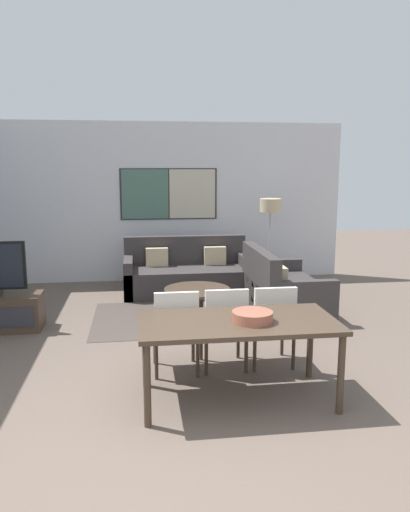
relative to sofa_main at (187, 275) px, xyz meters
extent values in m
plane|color=brown|center=(-0.45, -4.73, -0.28)|extent=(24.00, 24.00, 0.00)
cube|color=silver|center=(-0.45, 0.98, 1.12)|extent=(6.74, 0.06, 2.80)
cube|color=#2D2D33|center=(-0.22, 0.94, 1.27)|extent=(1.71, 0.01, 0.90)
cube|color=#4C7060|center=(-0.64, 0.94, 1.27)|extent=(0.82, 0.02, 0.86)
cube|color=beige|center=(0.20, 0.94, 1.27)|extent=(0.82, 0.02, 0.86)
cube|color=#473D38|center=(0.00, -1.41, -0.28)|extent=(2.81, 1.71, 0.01)
cube|color=#383333|center=(0.00, -0.09, -0.07)|extent=(2.03, 0.92, 0.42)
cube|color=#383333|center=(0.00, 0.29, 0.16)|extent=(2.03, 0.16, 0.89)
cube|color=#383333|center=(-0.94, -0.09, 0.02)|extent=(0.14, 0.92, 0.60)
cube|color=#383333|center=(0.94, -0.09, 0.02)|extent=(0.14, 0.92, 0.60)
cube|color=#C6B289|center=(-0.48, 0.11, 0.29)|extent=(0.36, 0.12, 0.30)
cube|color=#C6B289|center=(0.48, 0.11, 0.29)|extent=(0.36, 0.12, 0.30)
cube|color=#383333|center=(1.29, -1.25, -0.07)|extent=(0.92, 1.63, 0.42)
cube|color=#383333|center=(0.91, -1.25, 0.16)|extent=(0.16, 1.63, 0.89)
cube|color=#383333|center=(1.29, -1.99, 0.02)|extent=(0.92, 0.14, 0.60)
cube|color=#383333|center=(1.29, -0.51, 0.02)|extent=(0.92, 0.14, 0.60)
cube|color=#C6B289|center=(1.09, -1.62, 0.29)|extent=(0.12, 0.36, 0.30)
cylinder|color=#423326|center=(0.00, -1.41, -0.27)|extent=(0.40, 0.40, 0.03)
cylinder|color=#423326|center=(0.00, -1.41, -0.10)|extent=(0.16, 0.16, 0.36)
cylinder|color=#423326|center=(0.00, -1.41, 0.10)|extent=(0.90, 0.90, 0.04)
cube|color=#423326|center=(0.06, -3.89, 0.42)|extent=(1.71, 0.87, 0.04)
cylinder|color=#423326|center=(-0.74, -4.26, 0.06)|extent=(0.06, 0.06, 0.69)
cylinder|color=#423326|center=(0.85, -4.26, 0.06)|extent=(0.06, 0.06, 0.69)
cylinder|color=#423326|center=(-0.74, -3.51, 0.06)|extent=(0.06, 0.06, 0.69)
cylinder|color=#423326|center=(0.85, -3.51, 0.06)|extent=(0.06, 0.06, 0.69)
cube|color=beige|center=(-0.43, -3.18, 0.16)|extent=(0.46, 0.46, 0.06)
cube|color=beige|center=(-0.43, -3.38, 0.39)|extent=(0.42, 0.05, 0.39)
cylinder|color=#423326|center=(-0.63, -3.38, -0.07)|extent=(0.04, 0.04, 0.42)
cylinder|color=#423326|center=(-0.23, -3.38, -0.07)|extent=(0.04, 0.04, 0.42)
cylinder|color=#423326|center=(-0.63, -2.98, -0.07)|extent=(0.04, 0.04, 0.42)
cylinder|color=#423326|center=(-0.23, -2.98, -0.07)|extent=(0.04, 0.04, 0.42)
cube|color=beige|center=(0.06, -3.15, 0.16)|extent=(0.46, 0.46, 0.06)
cube|color=beige|center=(0.06, -3.35, 0.39)|extent=(0.42, 0.05, 0.39)
cylinder|color=#423326|center=(-0.14, -3.35, -0.07)|extent=(0.04, 0.04, 0.42)
cylinder|color=#423326|center=(0.26, -3.35, -0.07)|extent=(0.04, 0.04, 0.42)
cylinder|color=#423326|center=(-0.14, -2.95, -0.07)|extent=(0.04, 0.04, 0.42)
cylinder|color=#423326|center=(0.26, -2.95, -0.07)|extent=(0.04, 0.04, 0.42)
cube|color=beige|center=(0.55, -3.13, 0.16)|extent=(0.46, 0.46, 0.06)
cube|color=beige|center=(0.55, -3.33, 0.39)|extent=(0.42, 0.05, 0.39)
cylinder|color=#423326|center=(0.35, -3.33, -0.07)|extent=(0.04, 0.04, 0.42)
cylinder|color=#423326|center=(0.75, -3.33, -0.07)|extent=(0.04, 0.04, 0.42)
cylinder|color=#423326|center=(0.35, -2.93, -0.07)|extent=(0.04, 0.04, 0.42)
cylinder|color=#423326|center=(0.75, -2.93, -0.07)|extent=(0.04, 0.04, 0.42)
cylinder|color=#995642|center=(0.17, -3.95, 0.49)|extent=(0.35, 0.35, 0.09)
torus|color=#995642|center=(0.17, -3.95, 0.53)|extent=(0.35, 0.35, 0.02)
cylinder|color=#2D2D33|center=(1.41, 0.11, -0.27)|extent=(0.28, 0.28, 0.02)
cylinder|color=#B7B7BC|center=(1.41, 0.11, 0.37)|extent=(0.03, 0.03, 1.26)
cylinder|color=#C6B289|center=(1.41, 0.11, 1.11)|extent=(0.35, 0.35, 0.22)
camera|label=1|loc=(-0.78, -7.94, 1.75)|focal=35.00mm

